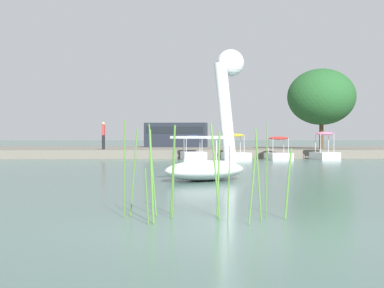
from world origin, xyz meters
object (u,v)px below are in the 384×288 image
Objects in this scene: pedal_boat_yellow at (236,153)px; tree_broadleaf_left at (321,97)px; person_on_path at (103,135)px; parked_van at (176,134)px; pedal_boat_pink at (325,152)px; swan_boat at (212,145)px; pedal_boat_red at (278,152)px; pedal_boat_blue at (193,153)px.

tree_broadleaf_left is at bearing 40.02° from pedal_boat_yellow.
tree_broadleaf_left reaches higher than pedal_boat_yellow.
parked_van reaches higher than person_on_path.
tree_broadleaf_left is (6.42, 5.39, 3.71)m from pedal_boat_yellow.
pedal_boat_pink is 1.31× the size of person_on_path.
swan_boat is 1.97× the size of pedal_boat_red.
pedal_boat_red is at bearing -5.85° from pedal_boat_blue.
person_on_path is at bearing 150.42° from pedal_boat_blue.
pedal_boat_yellow is 2.55m from pedal_boat_red.
parked_van is at bearing 139.37° from tree_broadleaf_left.
person_on_path reaches higher than pedal_boat_pink.
swan_boat is 1.76× the size of pedal_boat_pink.
pedal_boat_blue is at bearing -85.89° from parked_van.
tree_broadleaf_left is at bearing 28.58° from pedal_boat_blue.
tree_broadleaf_left reaches higher than person_on_path.
parked_van is (4.79, 10.10, 0.11)m from person_on_path.
pedal_boat_pink is at bearing 3.28° from pedal_boat_red.
pedal_boat_pink reaches higher than pedal_boat_yellow.
pedal_boat_red is 11.51m from person_on_path.
parked_van reaches higher than pedal_boat_blue.
person_on_path reaches higher than pedal_boat_red.
pedal_boat_yellow is at bearing -75.93° from parked_van.
parked_van is (-0.96, 13.36, 1.20)m from pedal_boat_blue.
tree_broadleaf_left is (8.94, 22.88, 3.03)m from swan_boat.
person_on_path is 11.18m from parked_van.
pedal_boat_pink is at bearing -101.46° from tree_broadleaf_left.
pedal_boat_yellow is 5.36m from pedal_boat_pink.
pedal_boat_red is (2.55, 0.00, 0.03)m from pedal_boat_yellow.
pedal_boat_blue is 6.70m from person_on_path.
person_on_path is at bearing 105.11° from swan_boat.
person_on_path is at bearing 165.11° from pedal_boat_pink.
swan_boat reaches higher than pedal_boat_yellow.
pedal_boat_pink is at bearing -2.60° from pedal_boat_blue.
swan_boat reaches higher than pedal_boat_red.
parked_van is (-0.96, 31.37, 0.54)m from swan_boat.
parked_van is at bearing 94.11° from pedal_boat_blue.
person_on_path is (-13.63, 3.62, 1.06)m from pedal_boat_pink.
swan_boat reaches higher than pedal_boat_blue.
tree_broadleaf_left is 3.47× the size of person_on_path.
pedal_boat_blue is 2.57m from pedal_boat_yellow.
swan_boat is at bearing -90.01° from pedal_boat_blue.
swan_boat is at bearing -74.89° from person_on_path.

